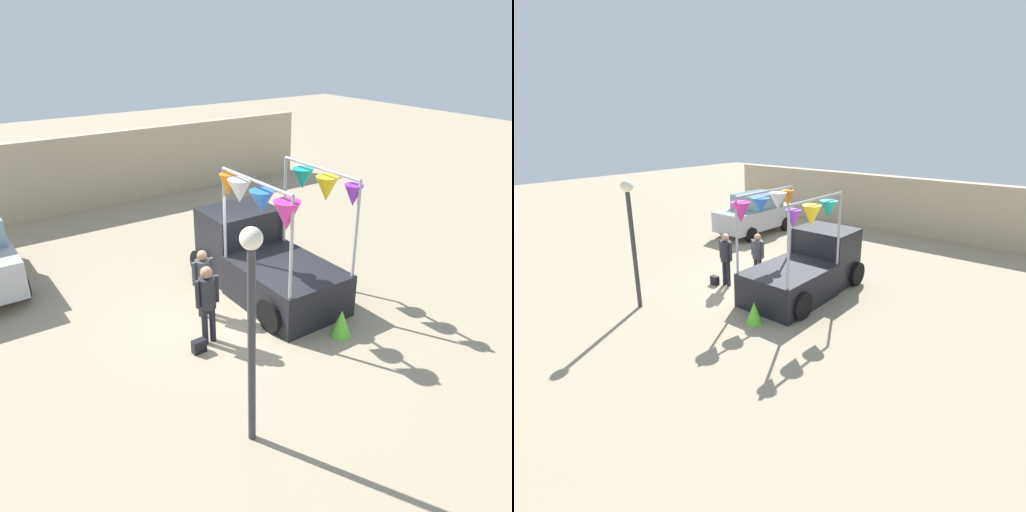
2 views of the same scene
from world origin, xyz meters
TOP-DOWN VIEW (x-y plane):
  - ground_plane at (0.00, 0.00)m, footprint 60.00×60.00m
  - vendor_truck at (1.41, 0.72)m, footprint 2.41×4.15m
  - person_customer at (-0.83, -0.60)m, footprint 0.53×0.34m
  - person_vendor at (-0.37, 0.40)m, footprint 0.53×0.34m
  - handbag at (-1.18, -0.80)m, footprint 0.28×0.16m
  - street_lamp at (-1.61, -3.30)m, footprint 0.32×0.32m
  - brick_boundary_wall at (0.00, 9.28)m, footprint 18.00×0.36m
  - folded_kite_bundle_lime at (1.57, -1.97)m, footprint 0.62×0.62m

SIDE VIEW (x-z plane):
  - ground_plane at x=0.00m, z-range 0.00..0.00m
  - handbag at x=-1.18m, z-range 0.00..0.28m
  - folded_kite_bundle_lime at x=1.57m, z-range 0.00..0.60m
  - vendor_truck at x=1.41m, z-range -0.68..2.49m
  - person_vendor at x=-0.37m, z-range 0.16..1.75m
  - person_customer at x=-0.83m, z-range 0.18..1.91m
  - brick_boundary_wall at x=0.00m, z-range 0.00..2.60m
  - street_lamp at x=-1.61m, z-range 0.58..4.17m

